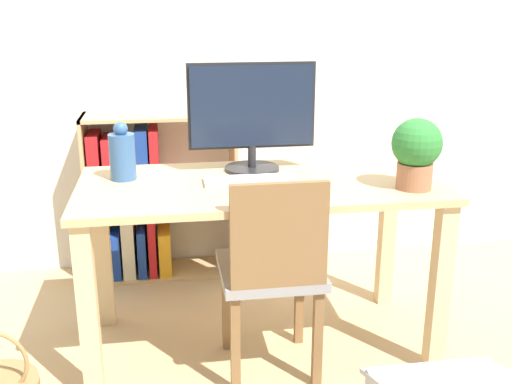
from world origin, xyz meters
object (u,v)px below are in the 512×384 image
(potted_plant, at_px, (416,150))
(monitor, at_px, (252,112))
(bookshelf, at_px, (139,204))
(keyboard, at_px, (250,180))
(vase, at_px, (122,155))
(chair, at_px, (273,268))

(potted_plant, bearing_deg, monitor, 148.23)
(potted_plant, xyz_separation_m, bookshelf, (-1.12, 1.00, -0.49))
(monitor, bearing_deg, keyboard, -101.48)
(keyboard, distance_m, potted_plant, 0.68)
(potted_plant, bearing_deg, keyboard, 163.25)
(vase, distance_m, potted_plant, 1.19)
(keyboard, height_order, vase, vase)
(chair, bearing_deg, bookshelf, 119.35)
(bookshelf, bearing_deg, chair, -62.50)
(keyboard, xyz_separation_m, chair, (0.06, -0.24, -0.29))
(vase, height_order, chair, vase)
(monitor, bearing_deg, vase, -173.96)
(potted_plant, height_order, bookshelf, potted_plant)
(chair, bearing_deg, potted_plant, 7.16)
(monitor, distance_m, bookshelf, 1.02)
(monitor, xyz_separation_m, vase, (-0.55, -0.06, -0.15))
(keyboard, bearing_deg, chair, -77.26)
(keyboard, xyz_separation_m, potted_plant, (0.63, -0.19, 0.15))
(chair, bearing_deg, keyboard, 104.59)
(monitor, height_order, potted_plant, monitor)
(chair, bearing_deg, vase, 149.32)
(vase, height_order, bookshelf, vase)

